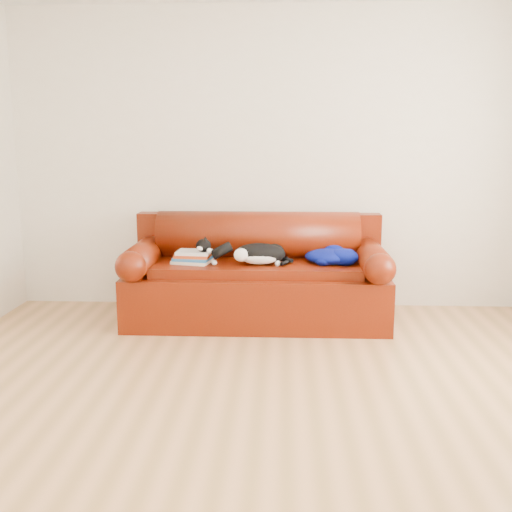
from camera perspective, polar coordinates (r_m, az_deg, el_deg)
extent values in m
plane|color=olive|center=(3.61, 0.33, -13.17)|extent=(4.50, 4.50, 0.00)
cube|color=beige|center=(5.29, 1.21, 9.11)|extent=(4.50, 0.02, 2.60)
cube|color=beige|center=(1.31, -3.06, 2.95)|extent=(4.50, 0.02, 2.60)
cube|color=#420B02|center=(4.96, 0.08, -3.78)|extent=(2.10, 0.90, 0.42)
cube|color=#420B02|center=(4.86, 0.05, -1.20)|extent=(1.66, 0.62, 0.10)
cylinder|color=black|center=(4.83, -11.27, -6.71)|extent=(0.06, 0.06, 0.05)
cylinder|color=black|center=(4.75, 11.27, -7.02)|extent=(0.06, 0.06, 0.05)
cylinder|color=black|center=(5.44, -9.62, -4.60)|extent=(0.06, 0.06, 0.05)
cylinder|color=black|center=(5.37, 10.23, -4.84)|extent=(0.06, 0.06, 0.05)
cube|color=#420B02|center=(5.26, 0.25, -0.51)|extent=(2.10, 0.18, 0.85)
cylinder|color=#420B02|center=(5.11, 0.20, 2.04)|extent=(1.70, 0.40, 0.40)
cylinder|color=#420B02|center=(5.01, -10.60, 0.05)|extent=(0.24, 0.88, 0.24)
sphere|color=#420B02|center=(4.59, -11.83, -1.00)|extent=(0.24, 0.24, 0.24)
cylinder|color=#420B02|center=(4.93, 10.93, -0.13)|extent=(0.24, 0.88, 0.24)
sphere|color=#420B02|center=(4.51, 11.72, -1.22)|extent=(0.24, 0.24, 0.24)
cube|color=beige|center=(4.86, -6.00, -0.50)|extent=(0.33, 0.28, 0.02)
cube|color=white|center=(4.86, -6.00, -0.50)|extent=(0.32, 0.27, 0.02)
cube|color=#2067AF|center=(4.85, -6.01, -0.22)|extent=(0.32, 0.26, 0.02)
cube|color=white|center=(4.85, -6.01, -0.22)|extent=(0.30, 0.25, 0.02)
cube|color=#B23914|center=(4.85, -6.01, 0.07)|extent=(0.30, 0.25, 0.02)
cube|color=white|center=(4.85, -6.01, 0.07)|extent=(0.29, 0.23, 0.02)
cube|color=silver|center=(4.84, -6.02, 0.36)|extent=(0.28, 0.23, 0.02)
cube|color=white|center=(4.84, -6.02, 0.36)|extent=(0.27, 0.21, 0.02)
ellipsoid|color=black|center=(4.76, 0.35, 0.21)|extent=(0.46, 0.35, 0.17)
ellipsoid|color=silver|center=(4.71, 0.32, -0.28)|extent=(0.31, 0.22, 0.11)
ellipsoid|color=silver|center=(4.69, -1.43, 0.09)|extent=(0.15, 0.14, 0.11)
ellipsoid|color=black|center=(4.81, 1.74, 0.17)|extent=(0.22, 0.22, 0.15)
ellipsoid|color=black|center=(4.68, -2.79, 0.67)|extent=(0.15, 0.15, 0.11)
ellipsoid|color=silver|center=(4.65, -3.05, 0.43)|extent=(0.07, 0.07, 0.04)
sphere|color=#BF7272|center=(4.64, -3.22, 0.45)|extent=(0.01, 0.01, 0.01)
cone|color=black|center=(4.64, -2.54, 1.22)|extent=(0.06, 0.05, 0.05)
cone|color=black|center=(4.70, -2.72, 1.33)|extent=(0.06, 0.05, 0.05)
cylinder|color=black|center=(4.82, 2.85, -0.36)|extent=(0.12, 0.12, 0.04)
sphere|color=silver|center=(4.67, -1.79, -0.81)|extent=(0.04, 0.04, 0.04)
sphere|color=silver|center=(4.72, 2.06, -0.71)|extent=(0.04, 0.04, 0.04)
ellipsoid|color=#02024C|center=(4.85, 6.93, 0.02)|extent=(0.40, 0.37, 0.12)
ellipsoid|color=#02024C|center=(4.79, 8.40, -0.04)|extent=(0.25, 0.22, 0.14)
ellipsoid|color=#02024C|center=(4.92, 5.94, 0.03)|extent=(0.25, 0.28, 0.09)
ellipsoid|color=#02024C|center=(4.95, 7.45, 0.34)|extent=(0.21, 0.17, 0.14)
ellipsoid|color=#02024C|center=(4.76, 6.41, -0.35)|extent=(0.16, 0.17, 0.09)
ellipsoid|color=silver|center=(4.78, 7.64, 0.05)|extent=(0.17, 0.08, 0.04)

